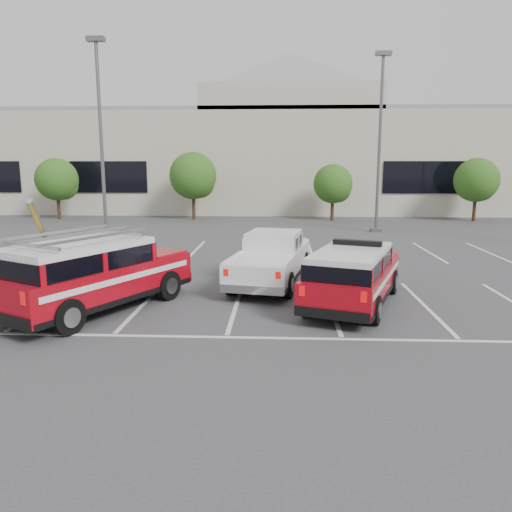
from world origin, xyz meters
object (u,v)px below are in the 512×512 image
Objects in this scene: tree_left at (58,181)px; tree_mid_right at (334,185)px; convention_building at (268,156)px; ladder_suv at (92,279)px; light_pole_mid at (380,143)px; white_pickup at (271,263)px; tree_right at (478,182)px; tree_mid_left at (194,177)px; utility_rig at (35,265)px; light_pole_left at (101,141)px; fire_chief_suv at (353,280)px.

tree_left reaches higher than tree_mid_right.
convention_building reaches higher than ladder_suv.
light_pole_mid is 1.76× the size of white_pickup.
light_pole_mid reaches higher than tree_right.
light_pole_mid is at bearing -26.92° from tree_mid_left.
light_pole_mid is 20.11m from utility_rig.
fire_chief_suv is (11.34, -11.96, -4.44)m from light_pole_left.
tree_right is 29.80m from ladder_suv.
light_pole_left is 14.16m from ladder_suv.
fire_chief_suv is (-3.66, -15.96, -4.44)m from light_pole_mid.
light_pole_left is 2.67× the size of utility_rig.
ladder_suv is at bearing -64.32° from tree_left.
fire_chief_suv is at bearing -84.34° from convention_building.
tree_left and tree_right have the same top height.
light_pole_left is 1.85× the size of fire_chief_suv.
tree_mid_left is at bearing 117.24° from white_pickup.
tree_right is 10.38m from light_pole_mid.
tree_right is at bearing 81.64° from fire_chief_suv.
tree_left is 10.00m from tree_mid_left.
light_pole_left is at bearing 135.72° from ladder_suv.
white_pickup is (15.86, -19.35, -2.09)m from tree_left.
tree_right is 0.43× the size of light_pole_left.
tree_mid_left is (-5.09, -9.82, -1.68)m from convention_building.
tree_left is 1.00× the size of tree_right.
fire_chief_suv is 10.80m from utility_rig.
tree_mid_left is 0.83× the size of white_pickup.
convention_building reaches higher than light_pole_left.
convention_building is at bearing 33.05° from tree_left.
light_pole_left reaches higher than utility_rig.
fire_chief_suv is at bearing -50.34° from tree_left.
light_pole_left and light_pole_mid have the same top height.
convention_building is 15.04× the size of tree_mid_right.
light_pole_left is at bearing 144.29° from white_pickup.
tree_mid_left is at bearing -117.40° from convention_building.
light_pole_mid is 1.71× the size of ladder_suv.
tree_mid_left is 13.53m from light_pole_mid.
tree_mid_left reaches higher than white_pickup.
white_pickup is at bearing -88.48° from convention_building.
tree_right is at bearing 26.42° from utility_rig.
tree_mid_right is at bearing -180.00° from tree_right.
tree_mid_right is at bearing 105.18° from fire_chief_suv.
tree_left is 20.00m from tree_mid_right.
light_pole_mid is (11.91, -6.05, 2.14)m from tree_mid_left.
tree_left is at bearing 149.40° from fire_chief_suv.
tree_left is at bearing -146.95° from convention_building.
utility_rig is (-3.28, 3.34, -0.31)m from ladder_suv.
light_pole_mid reaches higher than fire_chief_suv.
convention_building is 18.11m from tree_left.
convention_building is at bearing 116.57° from tree_mid_right.
convention_building is 13.58× the size of tree_left.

